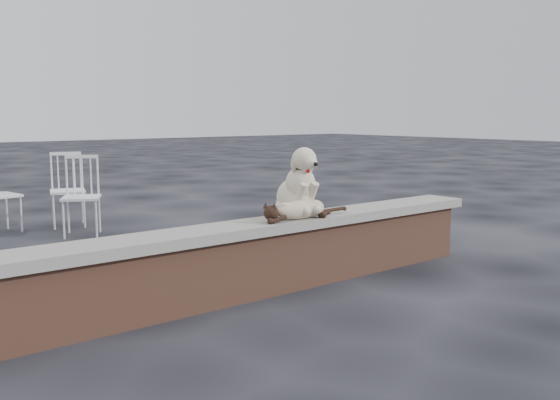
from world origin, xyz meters
TOP-DOWN VIEW (x-y plane):
  - ground at (0.00, 0.00)m, footprint 60.00×60.00m
  - brick_wall at (0.00, 0.00)m, footprint 6.00×0.30m
  - capstone at (0.00, 0.00)m, footprint 6.20×0.40m
  - dog at (1.13, 0.06)m, footprint 0.43×0.54m
  - cat at (1.05, -0.09)m, footprint 1.04×0.33m
  - chair_b at (0.56, 3.90)m, footprint 0.70×0.70m
  - chair_d at (0.47, 3.19)m, footprint 0.76×0.76m

SIDE VIEW (x-z plane):
  - ground at x=0.00m, z-range 0.00..0.00m
  - brick_wall at x=0.00m, z-range 0.00..0.50m
  - chair_b at x=0.56m, z-range 0.00..0.94m
  - chair_d at x=0.47m, z-range 0.00..0.94m
  - capstone at x=0.00m, z-range 0.50..0.58m
  - cat at x=1.05m, z-range 0.58..0.75m
  - dog at x=1.13m, z-range 0.58..1.17m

